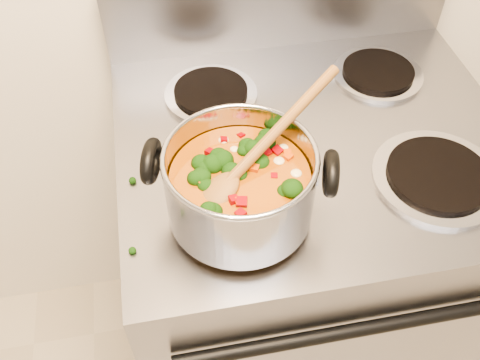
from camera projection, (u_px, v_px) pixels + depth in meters
electric_range at (296, 265)px, 1.34m from camera, size 0.74×0.67×1.08m
stockpot at (239, 186)px, 0.81m from camera, size 0.29×0.23×0.14m
wooden_spoon at (250, 159)px, 0.79m from camera, size 0.26×0.20×0.11m
cooktop_crumbs at (228, 186)px, 0.91m from camera, size 0.21×0.35×0.01m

